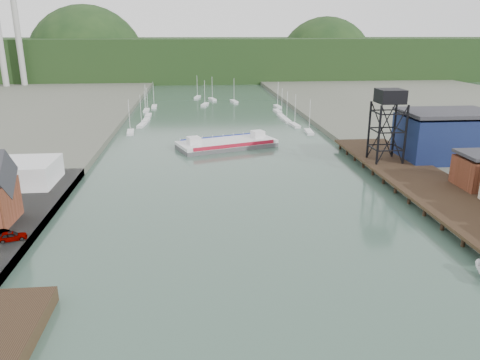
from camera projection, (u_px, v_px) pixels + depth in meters
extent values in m
plane|color=#2F493D|center=(274.00, 335.00, 48.50)|extent=(600.00, 600.00, 0.00)
cube|color=black|center=(419.00, 178.00, 94.01)|extent=(14.00, 70.00, 0.50)
cylinder|color=black|center=(389.00, 184.00, 93.80)|extent=(0.60, 0.60, 2.20)
cylinder|color=black|center=(446.00, 182.00, 94.90)|extent=(0.60, 0.60, 2.20)
cube|color=silver|center=(8.00, 173.00, 90.74)|extent=(18.00, 12.00, 4.50)
cylinder|color=black|center=(379.00, 135.00, 101.00)|extent=(0.50, 0.50, 13.00)
cylinder|color=black|center=(406.00, 135.00, 101.55)|extent=(0.50, 0.50, 13.00)
cylinder|color=black|center=(369.00, 130.00, 106.70)|extent=(0.50, 0.50, 13.00)
cylinder|color=black|center=(394.00, 129.00, 107.25)|extent=(0.50, 0.50, 13.00)
cube|color=black|center=(390.00, 96.00, 101.71)|extent=(5.50, 5.50, 3.00)
cube|color=#0C0F35|center=(445.00, 138.00, 108.02)|extent=(20.00, 14.00, 10.00)
cube|color=#2D2D33|center=(449.00, 113.00, 106.23)|extent=(20.50, 14.50, 0.80)
cube|color=silver|center=(130.00, 132.00, 144.44)|extent=(2.67, 7.65, 0.90)
cube|color=silver|center=(142.00, 125.00, 155.47)|extent=(2.81, 7.67, 0.90)
cube|color=silver|center=(146.00, 120.00, 163.94)|extent=(2.35, 7.59, 0.90)
cube|color=silver|center=(148.00, 116.00, 173.34)|extent=(2.01, 7.50, 0.90)
cube|color=silver|center=(146.00, 110.00, 184.79)|extent=(2.00, 7.50, 0.90)
cube|color=silver|center=(154.00, 107.00, 194.33)|extent=(2.16, 7.54, 0.90)
cube|color=silver|center=(309.00, 132.00, 144.88)|extent=(2.53, 7.62, 0.90)
cube|color=silver|center=(295.00, 125.00, 155.58)|extent=(2.76, 7.67, 0.90)
cube|color=silver|center=(287.00, 121.00, 163.82)|extent=(2.22, 7.56, 0.90)
cube|color=silver|center=(281.00, 116.00, 172.33)|extent=(2.18, 7.54, 0.90)
cube|color=silver|center=(277.00, 111.00, 182.90)|extent=(2.46, 7.61, 0.90)
cube|color=silver|center=(278.00, 107.00, 194.11)|extent=(2.48, 7.61, 0.90)
cube|color=silver|center=(205.00, 105.00, 199.91)|extent=(3.78, 7.76, 0.90)
cube|color=silver|center=(234.00, 101.00, 208.71)|extent=(3.31, 7.74, 0.90)
cube|color=silver|center=(212.00, 99.00, 215.44)|extent=(3.76, 7.76, 0.90)
cube|color=silver|center=(197.00, 97.00, 222.41)|extent=(3.40, 7.74, 0.90)
cylinder|color=#A6A5A1|center=(18.00, 32.00, 253.04)|extent=(3.20, 3.20, 60.00)
cube|color=black|center=(204.00, 59.00, 329.51)|extent=(500.00, 120.00, 28.00)
sphere|color=black|center=(89.00, 65.00, 323.38)|extent=(80.00, 80.00, 80.00)
sphere|color=black|center=(325.00, 66.00, 349.06)|extent=(70.00, 70.00, 70.00)
cube|color=#4D4D50|center=(227.00, 146.00, 127.00)|extent=(28.19, 18.66, 1.05)
cube|color=silver|center=(227.00, 142.00, 126.72)|extent=(28.19, 18.66, 0.84)
cube|color=#AB1329|center=(235.00, 145.00, 122.09)|extent=(21.77, 7.88, 0.94)
cube|color=navy|center=(219.00, 138.00, 131.22)|extent=(21.77, 7.88, 0.94)
cube|color=silver|center=(194.00, 141.00, 122.52)|extent=(4.02, 4.02, 2.10)
cube|color=silver|center=(258.00, 134.00, 130.16)|extent=(4.02, 4.02, 2.10)
imported|color=#999999|center=(11.00, 236.00, 66.36)|extent=(4.46, 2.88, 1.41)
imported|color=#999999|center=(5.00, 235.00, 66.92)|extent=(4.10, 2.29, 1.28)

